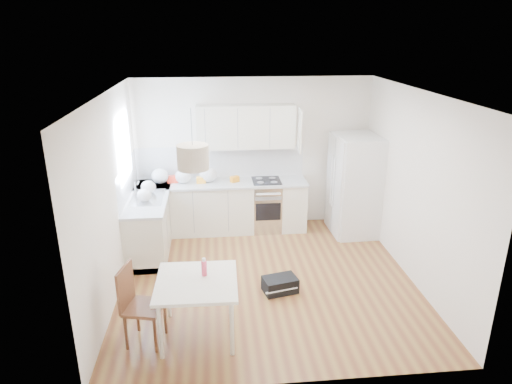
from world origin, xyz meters
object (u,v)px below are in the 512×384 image
Objects in this scene: dining_table at (197,287)px; refrigerator at (355,185)px; dining_chair at (144,306)px; gym_bag at (280,285)px.

refrigerator is at bearing 46.49° from dining_table.
gym_bag is (1.71, 0.91, -0.38)m from dining_chair.
dining_chair reaches higher than dining_table.
refrigerator is 1.83× the size of dining_chair.
dining_chair is at bearing -172.48° from dining_table.
gym_bag is at bearing -132.43° from refrigerator.
refrigerator is 4.34m from dining_chair.
gym_bag is at bearing 38.81° from dining_table.
dining_table reaches higher than gym_bag.
dining_table is 0.63m from dining_chair.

